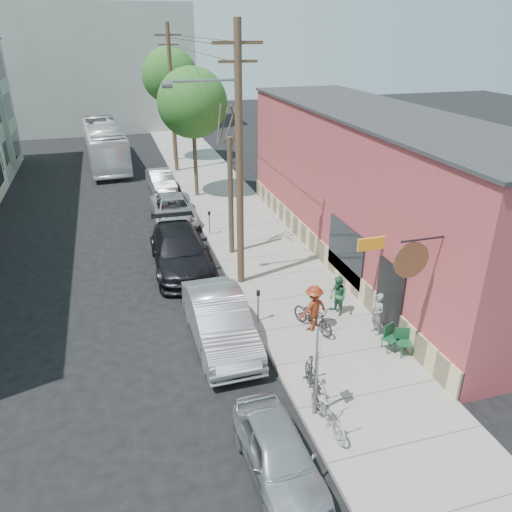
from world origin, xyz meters
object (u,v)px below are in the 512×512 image
object	(u,v)px
parked_bike_b	(328,412)
car_3	(174,210)
tree_leafy_mid	(192,103)
bus	(105,145)
patio_chair_a	(391,339)
patio_chair_b	(404,343)
patron_green	(338,296)
car_0	(279,454)
tree_leafy_far	(170,76)
parking_meter_far	(209,219)
car_4	(161,181)
utility_pole_near	(238,157)
patron_grey	(378,314)
car_2	(180,251)
sign_post	(317,364)
cyclist	(314,308)
parked_bike_a	(313,379)
tree_bare	(231,197)
car_1	(220,321)
parking_meter_near	(258,301)

from	to	relation	value
parked_bike_b	car_3	distance (m)	17.05
tree_leafy_mid	bus	bearing A→B (deg)	117.53
patio_chair_a	parked_bike_b	size ratio (longest dim) A/B	0.47
patio_chair_b	car_3	world-z (taller)	car_3
patron_green	car_0	xyz separation A→B (m)	(-4.38, -6.16, -0.26)
patio_chair_b	tree_leafy_far	bearing A→B (deg)	115.93
parking_meter_far	car_4	distance (m)	8.87
tree_leafy_mid	parking_meter_far	bearing A→B (deg)	-94.68
utility_pole_near	patio_chair_b	bearing A→B (deg)	-59.47
patio_chair_a	bus	distance (m)	29.65
patron_grey	patron_green	size ratio (longest dim) A/B	1.02
car_2	sign_post	bearing A→B (deg)	-77.19
tree_leafy_far	parked_bike_b	xyz separation A→B (m)	(-0.29, -30.60, -5.87)
parking_meter_far	tree_leafy_mid	bearing A→B (deg)	85.32
patio_chair_b	cyclist	world-z (taller)	cyclist
utility_pole_near	cyclist	world-z (taller)	utility_pole_near
patron_green	parked_bike_a	xyz separation A→B (m)	(-2.58, -3.91, -0.21)
parked_bike_b	car_3	bearing A→B (deg)	91.37
tree_bare	patio_chair_b	bearing A→B (deg)	-70.26
patron_grey	car_0	bearing A→B (deg)	-51.38
parking_meter_far	patron_green	xyz separation A→B (m)	(2.93, -8.98, -0.08)
car_1	tree_leafy_mid	bearing A→B (deg)	81.93
sign_post	patron_green	xyz separation A→B (m)	(2.83, 4.64, -0.93)
tree_bare	tree_leafy_far	distance (m)	19.22
patron_green	car_1	size ratio (longest dim) A/B	0.29
tree_leafy_far	patron_grey	world-z (taller)	tree_leafy_far
patio_chair_b	parked_bike_b	world-z (taller)	parked_bike_b
parking_meter_near	patron_green	distance (m)	2.96
patio_chair_b	car_1	bearing A→B (deg)	174.42
sign_post	bus	bearing A→B (deg)	99.01
tree_leafy_mid	bus	xyz separation A→B (m)	(-5.28, 10.13, -4.21)
parked_bike_a	patron_grey	bearing A→B (deg)	43.92
cyclist	parked_bike_a	size ratio (longest dim) A/B	0.93
patio_chair_b	patron_green	xyz separation A→B (m)	(-1.01, 2.91, 0.31)
parking_meter_far	car_1	size ratio (longest dim) A/B	0.24
parking_meter_far	tree_bare	size ratio (longest dim) A/B	0.23
tree_leafy_mid	cyclist	bearing A→B (deg)	-86.04
sign_post	tree_leafy_far	world-z (taller)	tree_leafy_far
parking_meter_far	car_2	size ratio (longest dim) A/B	0.21
sign_post	patron_green	size ratio (longest dim) A/B	1.86
tree_leafy_mid	car_0	xyz separation A→B (m)	(-2.00, -21.87, -5.13)
parking_meter_near	utility_pole_near	bearing A→B (deg)	87.48
parked_bike_a	car_2	world-z (taller)	car_2
tree_bare	car_1	world-z (taller)	tree_bare
tree_leafy_mid	car_0	bearing A→B (deg)	-95.23
parking_meter_far	car_1	bearing A→B (deg)	-99.47
patio_chair_a	tree_leafy_mid	bearing A→B (deg)	77.94
parking_meter_far	car_4	world-z (taller)	parking_meter_far
sign_post	parked_bike_b	size ratio (longest dim) A/B	1.50
utility_pole_near	tree_leafy_far	world-z (taller)	utility_pole_near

